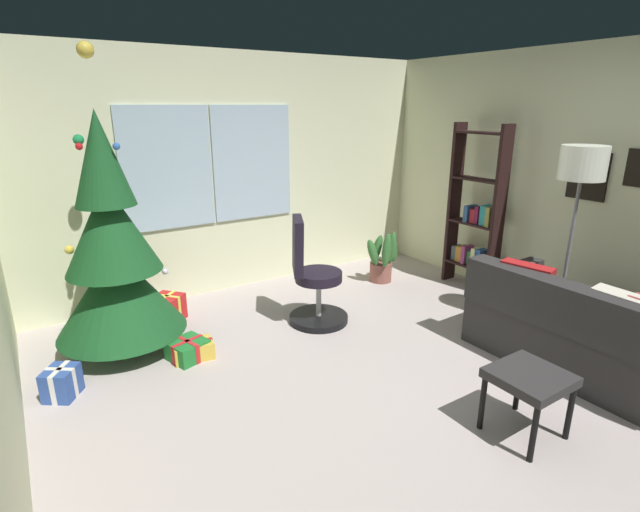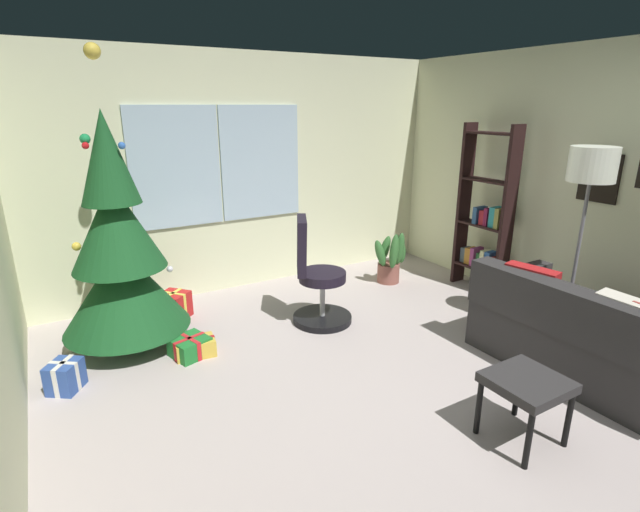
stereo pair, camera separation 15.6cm
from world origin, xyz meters
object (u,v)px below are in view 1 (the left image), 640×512
couch (609,335)px  gift_box_green (188,350)px  floor_lamp (581,176)px  potted_plant (382,260)px  footstool (529,382)px  bookshelf (476,218)px  gift_box_blue (62,383)px  office_chair (313,283)px  holiday_tree (114,258)px  gift_box_red (168,308)px  gift_box_gold (193,350)px

couch → gift_box_green: couch is taller
floor_lamp → potted_plant: floor_lamp is taller
footstool → bookshelf: (1.75, 1.91, 0.43)m
gift_box_blue → office_chair: size_ratio=0.29×
holiday_tree → office_chair: (1.61, -0.44, -0.41)m
gift_box_red → gift_box_green: bearing=-95.4°
gift_box_gold → gift_box_green: bearing=160.7°
gift_box_red → gift_box_blue: 1.31m
holiday_tree → gift_box_green: (0.39, -0.47, -0.73)m
gift_box_green → office_chair: 1.27m
bookshelf → gift_box_blue: bearing=178.3°
footstool → gift_box_gold: 2.52m
gift_box_gold → gift_box_blue: 0.96m
gift_box_red → potted_plant: (2.41, -0.30, 0.13)m
office_chair → potted_plant: office_chair is taller
gift_box_blue → bookshelf: bookshelf is taller
bookshelf → gift_box_red: bearing=162.9°
couch → office_chair: size_ratio=1.69×
footstool → gift_box_red: bearing=115.8°
holiday_tree → office_chair: bearing=-15.2°
gift_box_gold → couch: bearing=-35.6°
gift_box_red → gift_box_blue: bearing=-139.7°
holiday_tree → gift_box_red: (0.46, 0.34, -0.68)m
footstool → potted_plant: bearing=68.4°
gift_box_green → potted_plant: size_ratio=0.55×
potted_plant → office_chair: bearing=-159.3°
potted_plant → holiday_tree: bearing=-179.3°
gift_box_blue → floor_lamp: size_ratio=0.18×
footstool → holiday_tree: (-1.86, 2.54, 0.44)m
office_chair → potted_plant: bearing=20.7°
couch → potted_plant: 2.44m
bookshelf → floor_lamp: 1.38m
holiday_tree → bookshelf: (3.61, -0.63, -0.01)m
footstool → gift_box_blue: footstool is taller
bookshelf → floor_lamp: size_ratio=1.08×
gift_box_red → gift_box_gold: size_ratio=1.05×
holiday_tree → gift_box_gold: bearing=-48.7°
footstool → gift_box_blue: (-2.39, 2.03, -0.26)m
holiday_tree → gift_box_blue: (-0.53, -0.51, -0.70)m
gift_box_blue → bookshelf: size_ratio=0.16×
gift_box_gold → floor_lamp: bearing=-24.6°
gift_box_green → floor_lamp: floor_lamp is taller
couch → gift_box_red: size_ratio=4.79×
gift_box_red → bookshelf: bookshelf is taller
footstool → bookshelf: bookshelf is taller
gift_box_gold → office_chair: office_chair is taller
gift_box_green → bookshelf: size_ratio=0.19×
gift_box_green → bookshelf: 3.30m
holiday_tree → floor_lamp: holiday_tree is taller
gift_box_gold → bookshelf: size_ratio=0.19×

